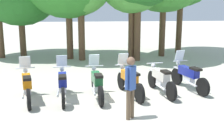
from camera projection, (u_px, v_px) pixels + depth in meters
ground_plane at (113, 96)px, 9.72m from camera, size 80.00×80.00×0.00m
motorcycle_0 at (27, 86)px, 9.11m from camera, size 0.75×2.15×1.37m
motorcycle_1 at (63, 84)px, 9.28m from camera, size 0.62×2.19×1.37m
motorcycle_2 at (97, 83)px, 9.43m from camera, size 0.62×2.19×1.37m
motorcycle_3 at (129, 81)px, 9.67m from camera, size 0.76×2.15×1.37m
motorcycle_4 at (161, 80)px, 9.89m from camera, size 0.64×2.18×0.99m
motorcycle_5 at (188, 76)px, 10.33m from camera, size 0.80×2.14×1.37m
person_0 at (131, 83)px, 7.60m from camera, size 0.36×0.32×1.72m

